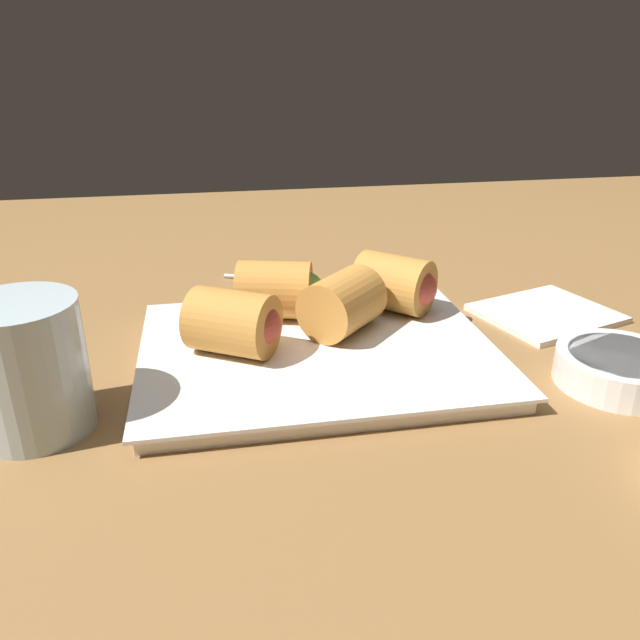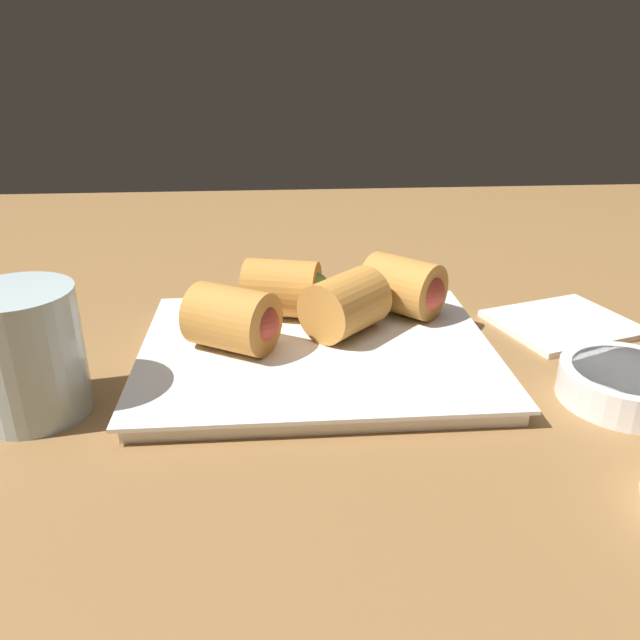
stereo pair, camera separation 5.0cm
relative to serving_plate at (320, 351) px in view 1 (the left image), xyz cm
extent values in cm
cube|color=olive|center=(0.31, 0.36, -1.76)|extent=(180.00, 140.00, 2.00)
cube|color=white|center=(0.00, 0.00, -0.16)|extent=(28.33, 22.50, 1.20)
cube|color=white|center=(0.00, 0.00, 0.59)|extent=(29.46, 23.40, 0.30)
cylinder|color=#C68438|center=(3.07, -6.37, 3.39)|extent=(7.76, 6.79, 5.30)
sphere|color=#56843D|center=(0.62, -5.74, 3.39)|extent=(3.44, 3.44, 3.44)
cylinder|color=#C68438|center=(-2.34, -1.99, 3.39)|extent=(8.44, 8.45, 5.30)
sphere|color=#56843D|center=(-4.12, -3.79, 3.39)|extent=(3.44, 3.44, 3.44)
cylinder|color=#C68438|center=(7.30, 0.02, 3.39)|extent=(8.41, 7.93, 5.30)
sphere|color=#B23D2D|center=(5.12, 1.30, 3.39)|extent=(3.44, 3.44, 3.44)
cylinder|color=#C68438|center=(-8.23, -6.13, 3.39)|extent=(8.47, 8.42, 5.30)
sphere|color=#B23D2D|center=(-10.06, -4.39, 3.39)|extent=(3.44, 3.44, 3.44)
cylinder|color=white|center=(-22.43, 8.56, 0.55)|extent=(9.81, 9.81, 2.61)
cylinder|color=maroon|center=(-22.43, 8.56, 1.62)|extent=(8.05, 8.05, 0.47)
cylinder|color=silver|center=(1.53, -19.89, -0.51)|extent=(11.52, 5.13, 0.50)
ellipsoid|color=silver|center=(-9.23, -15.46, -0.08)|extent=(4.80, 4.30, 1.36)
cube|color=silver|center=(-23.76, -4.95, -0.46)|extent=(14.68, 13.48, 0.60)
cylinder|color=silver|center=(21.42, 6.76, 3.97)|extent=(7.98, 7.98, 9.47)
camera|label=1|loc=(8.67, 46.99, 23.79)|focal=35.00mm
camera|label=2|loc=(3.67, 47.64, 23.79)|focal=35.00mm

